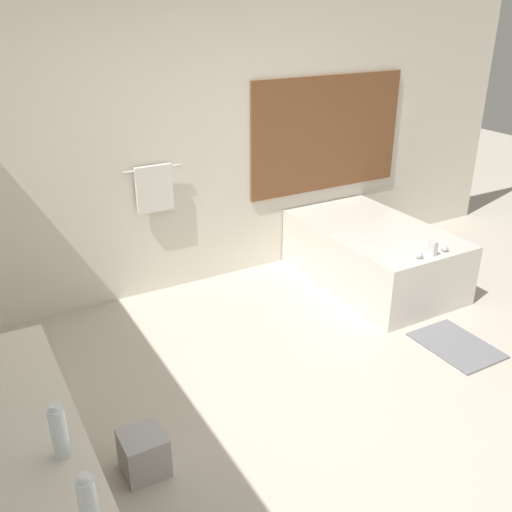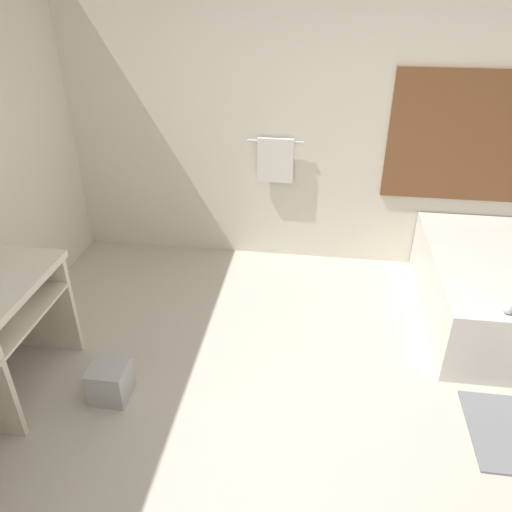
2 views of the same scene
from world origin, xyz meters
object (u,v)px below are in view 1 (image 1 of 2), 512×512
waste_bin (144,453)px  bathtub (373,252)px  water_bottle_2 (88,505)px  water_bottle_1 (59,432)px

waste_bin → bathtub: bearing=24.9°
water_bottle_2 → waste_bin: size_ratio=0.96×
water_bottle_1 → bathtub: bearing=30.5°
water_bottle_1 → water_bottle_2: size_ratio=0.99×
bathtub → water_bottle_2: bearing=-144.4°
waste_bin → water_bottle_2: bearing=-114.9°
water_bottle_1 → waste_bin: (0.48, 0.61, -0.83)m
bathtub → water_bottle_1: 3.70m
water_bottle_2 → bathtub: bearing=35.6°
water_bottle_1 → water_bottle_2: (0.01, -0.39, 0.00)m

